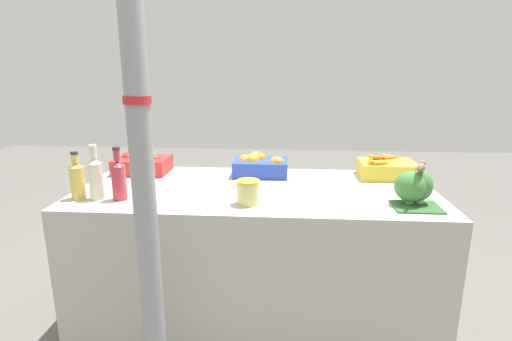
% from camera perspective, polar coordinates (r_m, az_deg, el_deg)
% --- Properties ---
extents(ground_plane, '(10.00, 10.00, 0.00)m').
position_cam_1_polar(ground_plane, '(2.57, 0.00, -20.14)').
color(ground_plane, '#605E59').
extents(market_table, '(1.95, 0.87, 0.82)m').
position_cam_1_polar(market_table, '(2.36, 0.00, -12.00)').
color(market_table, '#B7B2A8').
rests_on(market_table, ground_plane).
extents(support_pole, '(0.10, 0.10, 2.48)m').
position_cam_1_polar(support_pole, '(1.56, -16.33, 5.77)').
color(support_pole, gray).
rests_on(support_pole, ground_plane).
extents(apple_crate, '(0.33, 0.25, 0.13)m').
position_cam_1_polar(apple_crate, '(2.62, -15.89, 0.97)').
color(apple_crate, red).
rests_on(apple_crate, market_table).
extents(orange_crate, '(0.33, 0.25, 0.13)m').
position_cam_1_polar(orange_crate, '(2.47, 0.67, 0.78)').
color(orange_crate, '#2847B7').
rests_on(orange_crate, market_table).
extents(carrot_crate, '(0.33, 0.25, 0.13)m').
position_cam_1_polar(carrot_crate, '(2.54, 18.20, 0.25)').
color(carrot_crate, gold).
rests_on(carrot_crate, market_table).
extents(broccoli_pile, '(0.22, 0.20, 0.17)m').
position_cam_1_polar(broccoli_pile, '(2.06, 21.57, -2.27)').
color(broccoli_pile, '#2D602D').
rests_on(broccoli_pile, market_table).
extents(juice_bottle_golden, '(0.07, 0.07, 0.24)m').
position_cam_1_polar(juice_bottle_golden, '(2.20, -24.17, -1.16)').
color(juice_bottle_golden, gold).
rests_on(juice_bottle_golden, market_table).
extents(juice_bottle_cloudy, '(0.07, 0.07, 0.28)m').
position_cam_1_polar(juice_bottle_cloudy, '(2.15, -21.92, -0.86)').
color(juice_bottle_cloudy, beige).
rests_on(juice_bottle_cloudy, market_table).
extents(juice_bottle_ruby, '(0.07, 0.07, 0.27)m').
position_cam_1_polar(juice_bottle_ruby, '(2.11, -19.02, -1.07)').
color(juice_bottle_ruby, '#B2333D').
rests_on(juice_bottle_ruby, market_table).
extents(pickle_jar, '(0.11, 0.11, 0.12)m').
position_cam_1_polar(pickle_jar, '(1.94, -1.14, -3.11)').
color(pickle_jar, '#D1CC75').
rests_on(pickle_jar, market_table).
extents(sparrow_bird, '(0.08, 0.12, 0.05)m').
position_cam_1_polar(sparrow_bird, '(2.02, 22.55, 0.49)').
color(sparrow_bird, '#4C3D2D').
rests_on(sparrow_bird, broccoli_pile).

